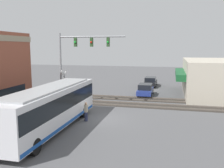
% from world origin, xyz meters
% --- Properties ---
extents(ground_plane, '(120.00, 120.00, 0.00)m').
position_xyz_m(ground_plane, '(0.00, 0.00, 0.00)').
color(ground_plane, '#565659').
extents(shop_building, '(13.92, 9.67, 4.55)m').
position_xyz_m(shop_building, '(14.39, -11.68, 2.28)').
color(shop_building, beige).
rests_on(shop_building, ground).
extents(city_bus, '(12.09, 2.59, 3.29)m').
position_xyz_m(city_bus, '(-3.61, 2.80, 1.82)').
color(city_bus, silver).
rests_on(city_bus, ground).
extents(traffic_signal_gantry, '(0.42, 7.07, 7.63)m').
position_xyz_m(traffic_signal_gantry, '(4.36, 3.65, 5.61)').
color(traffic_signal_gantry, gray).
rests_on(traffic_signal_gantry, ground).
extents(crossing_signal, '(1.41, 1.18, 3.81)m').
position_xyz_m(crossing_signal, '(4.29, 5.28, 2.30)').
color(crossing_signal, gray).
rests_on(crossing_signal, ground).
extents(rail_track_near, '(2.60, 60.00, 0.15)m').
position_xyz_m(rail_track_near, '(6.00, 0.00, 0.03)').
color(rail_track_near, '#332D28').
rests_on(rail_track_near, ground).
extents(rail_track_far, '(2.60, 60.00, 0.15)m').
position_xyz_m(rail_track_far, '(9.20, 0.00, 0.03)').
color(rail_track_far, '#332D28').
rests_on(rail_track_far, ground).
extents(parked_car_blue, '(4.27, 1.82, 1.52)m').
position_xyz_m(parked_car_blue, '(11.66, -2.60, 0.70)').
color(parked_car_blue, navy).
rests_on(parked_car_blue, ground).
extents(parked_car_black, '(4.87, 1.82, 1.49)m').
position_xyz_m(parked_car_black, '(19.50, -2.60, 0.70)').
color(parked_car_black, black).
rests_on(parked_car_black, ground).
extents(pedestrian_at_crossing, '(0.34, 0.34, 1.83)m').
position_xyz_m(pedestrian_at_crossing, '(4.81, 4.34, 0.94)').
color(pedestrian_at_crossing, '#2D3351').
rests_on(pedestrian_at_crossing, ground).
extents(pedestrian_near_bus, '(0.34, 0.34, 1.63)m').
position_xyz_m(pedestrian_near_bus, '(-0.80, 1.05, 0.82)').
color(pedestrian_near_bus, '#2D3351').
rests_on(pedestrian_near_bus, ground).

